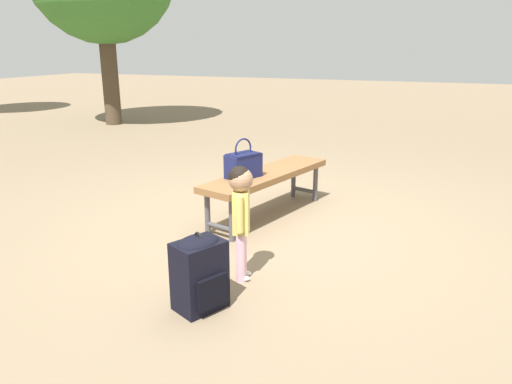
{
  "coord_description": "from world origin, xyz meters",
  "views": [
    {
      "loc": [
        3.85,
        1.45,
        1.62
      ],
      "look_at": [
        0.31,
        0.02,
        0.45
      ],
      "focal_mm": 33.76,
      "sensor_mm": 36.0,
      "label": 1
    }
  ],
  "objects_px": {
    "handbag": "(243,164)",
    "backpack_large": "(200,271)",
    "child_standing": "(241,206)",
    "park_bench": "(267,177)"
  },
  "relations": [
    {
      "from": "park_bench",
      "to": "backpack_large",
      "type": "bearing_deg",
      "value": 7.14
    },
    {
      "from": "backpack_large",
      "to": "handbag",
      "type": "bearing_deg",
      "value": -166.93
    },
    {
      "from": "child_standing",
      "to": "backpack_large",
      "type": "bearing_deg",
      "value": -9.78
    },
    {
      "from": "park_bench",
      "to": "handbag",
      "type": "relative_size",
      "value": 4.48
    },
    {
      "from": "park_bench",
      "to": "handbag",
      "type": "bearing_deg",
      "value": -24.87
    },
    {
      "from": "child_standing",
      "to": "backpack_large",
      "type": "relative_size",
      "value": 1.61
    },
    {
      "from": "handbag",
      "to": "backpack_large",
      "type": "distance_m",
      "value": 1.58
    },
    {
      "from": "child_standing",
      "to": "park_bench",
      "type": "bearing_deg",
      "value": -166.98
    },
    {
      "from": "handbag",
      "to": "backpack_large",
      "type": "xyz_separation_m",
      "value": [
        1.51,
        0.35,
        -0.32
      ]
    },
    {
      "from": "handbag",
      "to": "child_standing",
      "type": "xyz_separation_m",
      "value": [
        1.04,
        0.43,
        -0.02
      ]
    }
  ]
}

